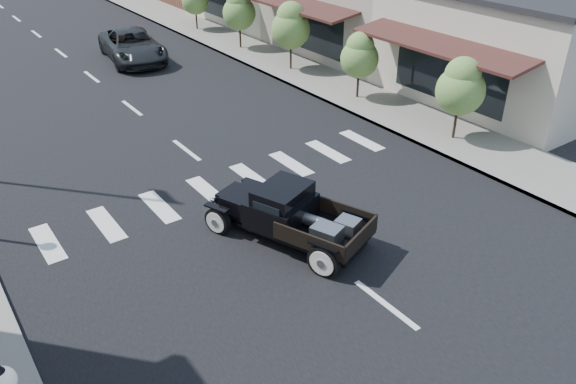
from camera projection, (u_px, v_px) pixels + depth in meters
ground at (306, 243)px, 14.92m from camera, size 120.00×120.00×0.00m
road at (107, 89)px, 25.49m from camera, size 14.00×80.00×0.02m
road_markings at (152, 124)px, 21.97m from camera, size 12.00×60.00×0.06m
sidewalk_right at (263, 56)px, 29.75m from camera, size 3.00×80.00×0.15m
storefront_near at (527, 40)px, 24.20m from camera, size 10.00×9.00×4.50m
storefront_mid at (381, 5)px, 30.54m from camera, size 10.00×9.00×4.50m
small_tree_a at (459, 100)px, 19.78m from camera, size 1.72×1.72×2.87m
small_tree_b at (359, 66)px, 23.52m from camera, size 1.60×1.60×2.67m
small_tree_c at (291, 37)px, 26.85m from camera, size 1.85×1.85×3.08m
small_tree_d at (239, 20)px, 30.22m from camera, size 1.77×1.77×2.95m
small_tree_e at (195, 6)px, 33.89m from camera, size 1.60×1.60×2.67m
hotrod_pickup at (289, 214)px, 14.74m from camera, size 3.61×5.01×1.58m
second_car at (132, 46)px, 28.88m from camera, size 3.29×5.83×1.54m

